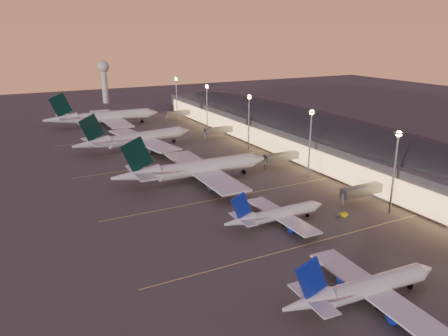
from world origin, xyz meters
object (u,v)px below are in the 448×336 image
airliner_narrow_north (276,215)px  airliner_wide_near (194,169)px  airliner_wide_far (104,117)px  radar_tower (104,75)px  airliner_wide_mid (136,139)px  baggage_tug_c (342,215)px  airliner_narrow_south (364,289)px

airliner_narrow_north → airliner_wide_near: (-5.49, 45.46, 1.91)m
airliner_wide_near → airliner_wide_far: size_ratio=0.91×
airliner_narrow_north → radar_tower: 251.68m
airliner_wide_mid → baggage_tug_c: 111.42m
airliner_narrow_south → airliner_wide_mid: airliner_wide_mid is taller
radar_tower → baggage_tug_c: 256.58m
airliner_wide_mid → baggage_tug_c: airliner_wide_mid is taller
airliner_narrow_south → airliner_wide_near: 85.83m
airliner_narrow_north → airliner_wide_mid: airliner_wide_mid is taller
airliner_wide_mid → airliner_wide_far: size_ratio=0.90×
airliner_wide_near → airliner_wide_mid: bearing=96.1°
airliner_narrow_north → airliner_wide_near: 45.83m
airliner_wide_far → radar_tower: bearing=76.0°
airliner_narrow_south → radar_tower: bearing=90.1°
baggage_tug_c → airliner_narrow_north: bearing=172.8°
radar_tower → baggage_tug_c: size_ratio=8.59×
airliner_wide_far → radar_tower: size_ratio=2.04×
airliner_narrow_south → airliner_wide_mid: bearing=95.1°
airliner_wide_near → airliner_narrow_north: bearing=-82.1°
airliner_narrow_north → airliner_wide_far: airliner_wide_far is taller
airliner_wide_near → radar_tower: (15.38, 205.32, 16.86)m
airliner_narrow_south → airliner_wide_far: airliner_wide_far is taller
airliner_narrow_north → airliner_wide_mid: size_ratio=0.56×
radar_tower → baggage_tug_c: radar_tower is taller
airliner_narrow_north → airliner_wide_far: size_ratio=0.50×
airliner_narrow_south → airliner_narrow_north: (5.96, 40.36, -0.44)m
radar_tower → airliner_wide_far: bearing=-103.8°
airliner_wide_far → baggage_tug_c: (33.02, -166.22, -5.00)m
airliner_narrow_south → radar_tower: 292.15m
airliner_wide_far → baggage_tug_c: size_ratio=17.56×
airliner_wide_mid → airliner_wide_far: bearing=81.6°
airliner_narrow_north → airliner_wide_far: 162.02m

